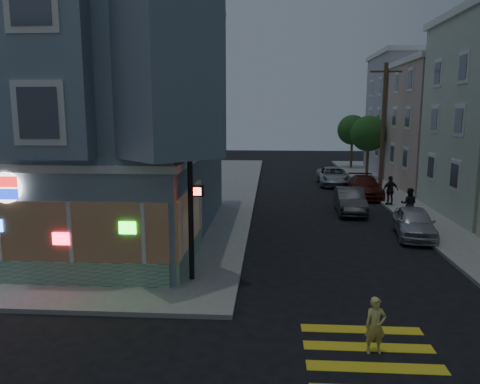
# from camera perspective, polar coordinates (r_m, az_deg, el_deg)

# --- Properties ---
(ground) EXTENTS (120.00, 120.00, 0.00)m
(ground) POSITION_cam_1_polar(r_m,az_deg,el_deg) (12.49, -16.35, -18.28)
(ground) COLOR black
(ground) RESTS_ON ground
(sidewalk_nw) EXTENTS (33.00, 42.00, 0.15)m
(sidewalk_nw) POSITION_cam_1_polar(r_m,az_deg,el_deg) (38.07, -23.64, 0.33)
(sidewalk_nw) COLOR gray
(sidewalk_nw) RESTS_ON ground
(corner_building) EXTENTS (14.60, 14.60, 11.40)m
(corner_building) POSITION_cam_1_polar(r_m,az_deg,el_deg) (23.54, -21.70, 9.17)
(corner_building) COLOR slate
(corner_building) RESTS_ON sidewalk_nw
(row_house_d) EXTENTS (12.00, 8.60, 10.50)m
(row_house_d) POSITION_cam_1_polar(r_m,az_deg,el_deg) (46.92, 23.36, 8.53)
(row_house_d) COLOR #A7A3B4
(row_house_d) RESTS_ON sidewalk_ne
(utility_pole) EXTENTS (2.20, 0.30, 9.00)m
(utility_pole) POSITION_cam_1_polar(r_m,az_deg,el_deg) (35.23, 17.06, 7.75)
(utility_pole) COLOR #4C3826
(utility_pole) RESTS_ON sidewalk_ne
(street_tree_near) EXTENTS (3.00, 3.00, 5.30)m
(street_tree_near) POSITION_cam_1_polar(r_m,az_deg,el_deg) (41.16, 15.39, 6.87)
(street_tree_near) COLOR #4C3826
(street_tree_near) RESTS_ON sidewalk_ne
(street_tree_far) EXTENTS (3.00, 3.00, 5.30)m
(street_tree_far) POSITION_cam_1_polar(r_m,az_deg,el_deg) (49.02, 13.54, 7.36)
(street_tree_far) COLOR #4C3826
(street_tree_far) RESTS_ON sidewalk_ne
(running_child) EXTENTS (0.54, 0.38, 1.41)m
(running_child) POSITION_cam_1_polar(r_m,az_deg,el_deg) (12.17, 16.18, -15.37)
(running_child) COLOR #D1C86B
(running_child) RESTS_ON ground
(pedestrian_a) EXTENTS (0.97, 0.85, 1.69)m
(pedestrian_a) POSITION_cam_1_polar(r_m,az_deg,el_deg) (26.15, 19.90, -1.37)
(pedestrian_a) COLOR black
(pedestrian_a) RESTS_ON sidewalk_ne
(pedestrian_b) EXTENTS (1.13, 0.70, 1.79)m
(pedestrian_b) POSITION_cam_1_polar(r_m,az_deg,el_deg) (29.88, 17.85, 0.18)
(pedestrian_b) COLOR black
(pedestrian_b) RESTS_ON sidewalk_ne
(parked_car_a) EXTENTS (2.17, 4.29, 1.40)m
(parked_car_a) POSITION_cam_1_polar(r_m,az_deg,el_deg) (23.19, 20.47, -3.52)
(parked_car_a) COLOR #B5B7BD
(parked_car_a) RESTS_ON ground
(parked_car_b) EXTENTS (1.68, 4.39, 1.43)m
(parked_car_b) POSITION_cam_1_polar(r_m,az_deg,el_deg) (27.67, 13.26, -1.04)
(parked_car_b) COLOR #343639
(parked_car_b) RESTS_ON ground
(parked_car_c) EXTENTS (2.11, 4.95, 1.42)m
(parked_car_c) POSITION_cam_1_polar(r_m,az_deg,el_deg) (33.05, 14.98, 0.62)
(parked_car_c) COLOR #4F1912
(parked_car_c) RESTS_ON ground
(parked_car_d) EXTENTS (2.42, 5.14, 1.42)m
(parked_car_d) POSITION_cam_1_polar(r_m,az_deg,el_deg) (37.89, 11.29, 1.90)
(parked_car_d) COLOR #9EA4A9
(parked_car_d) RESTS_ON ground
(traffic_signal) EXTENTS (0.66, 0.63, 5.62)m
(traffic_signal) POSITION_cam_1_polar(r_m,az_deg,el_deg) (15.31, -6.13, 2.81)
(traffic_signal) COLOR black
(traffic_signal) RESTS_ON sidewalk_nw
(fire_hydrant) EXTENTS (0.45, 0.26, 0.79)m
(fire_hydrant) POSITION_cam_1_polar(r_m,az_deg,el_deg) (25.59, 20.26, -2.61)
(fire_hydrant) COLOR white
(fire_hydrant) RESTS_ON sidewalk_ne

